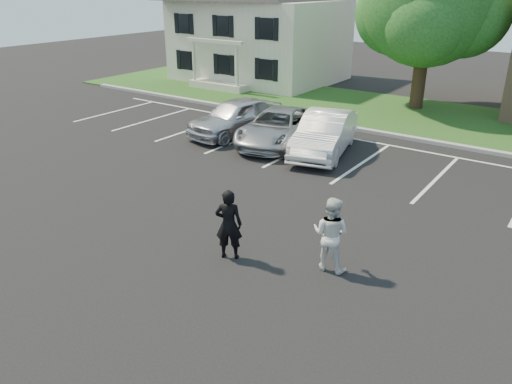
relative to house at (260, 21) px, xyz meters
The scene contains 11 objects.
ground_plane 24.14m from the house, 56.94° to the right, with size 90.00×90.00×0.00m, color black.
curb 15.71m from the house, 31.52° to the right, with size 40.00×0.30×0.15m, color gray.
grass_strip 14.11m from the house, 17.00° to the right, with size 44.00×8.00×0.08m, color #21420F.
stall_lines 18.53m from the house, 37.43° to the right, with size 34.00×5.36×0.01m.
house is the anchor object (origin of this frame).
tree 12.13m from the house, 10.32° to the right, with size 7.80×7.20×8.80m.
man_black_suit 24.40m from the house, 57.12° to the right, with size 0.66×0.43×1.82m, color black.
man_white_shirt 24.95m from the house, 51.49° to the right, with size 0.90×0.70×1.84m, color silver.
car_silver_west 13.86m from the house, 59.79° to the right, with size 1.92×4.77×1.62m, color silver.
car_silver_minivan 15.10m from the house, 52.43° to the right, with size 2.37×5.15×1.43m, color #9DA0A4.
car_white_sedan 16.54m from the house, 46.29° to the right, with size 1.72×4.93×1.62m, color silver.
Camera 1 is at (6.94, -8.87, 6.40)m, focal length 35.00 mm.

